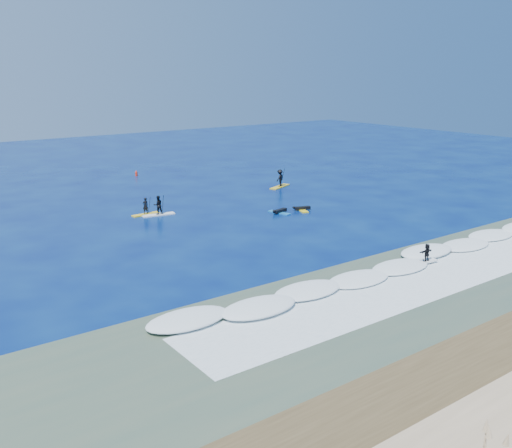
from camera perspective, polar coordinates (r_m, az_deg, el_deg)
ground at (r=46.59m, az=3.45°, el=-1.18°), size 160.00×160.00×0.00m
shallow_water at (r=37.47m, az=17.27°, el=-6.00°), size 90.00×13.00×0.01m
breaking_wave at (r=39.79m, az=12.67°, el=-4.44°), size 40.00×6.00×0.30m
whitewater at (r=38.03m, az=16.06°, el=-5.60°), size 34.00×5.00×0.02m
sup_paddler_left at (r=54.09m, az=-10.99°, el=1.52°), size 2.72×0.86×1.88m
sup_paddler_center at (r=53.67m, az=-9.76°, el=1.70°), size 3.12×1.20×2.14m
sup_paddler_right at (r=65.80m, az=2.41°, el=4.51°), size 3.44×2.09×2.37m
prone_paddler_near at (r=55.08m, az=4.56°, el=1.54°), size 1.78×2.35×0.48m
prone_paddler_far at (r=53.82m, az=2.35°, el=1.26°), size 1.85×2.40×0.49m
wave_surfer at (r=41.27m, az=16.70°, el=-2.88°), size 1.88×0.63×1.34m
marker_buoy at (r=74.34m, az=-11.88°, el=4.97°), size 0.32×0.32×0.76m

